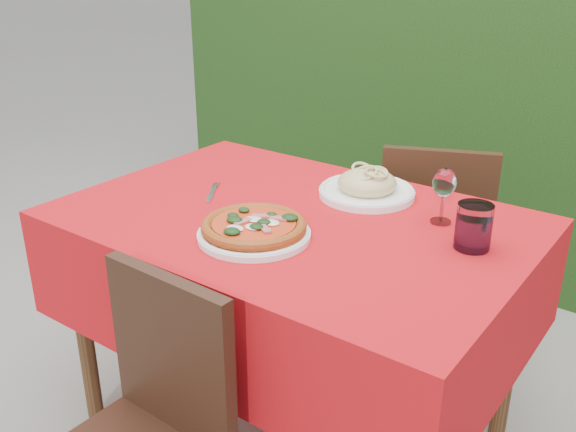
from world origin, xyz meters
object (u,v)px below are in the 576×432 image
Objects in this scene: chair_near at (146,426)px; pasta_plate at (367,187)px; pizza_plate at (254,229)px; wine_glass at (444,185)px; water_glass at (473,229)px; fork at (212,194)px; chair_far at (433,238)px.

chair_near is 2.81× the size of pasta_plate.
pasta_plate reaches higher than pizza_plate.
chair_near is 0.90m from pasta_plate.
water_glass is at bearing -39.02° from wine_glass.
chair_near is 0.72m from fork.
pizza_plate is 1.06× the size of pasta_plate.
water_glass is 0.63× the size of fork.
pizza_plate is (-0.02, 0.42, 0.32)m from chair_near.
pasta_plate is (0.06, 0.84, 0.32)m from chair_near.
chair_near is at bearing -86.58° from pizza_plate.
pizza_plate reaches higher than fork.
water_glass reaches higher than chair_far.
water_glass reaches higher than pizza_plate.
chair_far reaches higher than chair_near.
water_glass is 0.17m from wine_glass.
fork is (-0.29, 0.16, -0.02)m from pizza_plate.
chair_far is at bearing 113.89° from wine_glass.
wine_glass is (-0.12, 0.10, 0.06)m from water_glass.
pasta_plate is at bearing 78.69° from pizza_plate.
fork is (-0.37, -0.26, -0.03)m from pasta_plate.
chair_far is 0.63m from wine_glass.
fork is (-0.43, -0.67, 0.28)m from chair_far.
water_glass is 0.77m from fork.
chair_near is at bearing -111.89° from wine_glass.
chair_near is at bearing -94.04° from pasta_plate.
chair_far reaches higher than fork.
pasta_plate is 0.27m from wine_glass.
water_glass is at bearing -22.01° from pasta_plate.
fork is at bearing -171.78° from water_glass.
pizza_plate is 0.33m from fork.
pasta_plate reaches higher than chair_far.
fork is (-0.32, 0.58, 0.30)m from chair_near.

